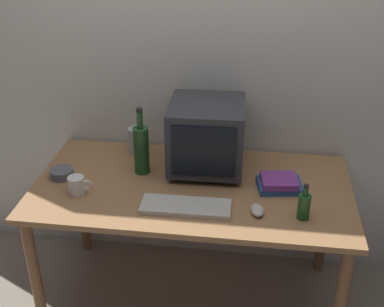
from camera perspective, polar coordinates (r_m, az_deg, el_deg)
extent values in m
plane|color=gray|center=(3.03, 0.00, -15.75)|extent=(6.00, 6.00, 0.00)
cube|color=silver|center=(2.79, 1.34, 10.35)|extent=(4.00, 0.08, 2.50)
cube|color=#9E7047|center=(2.58, 0.00, -3.83)|extent=(1.59, 0.83, 0.03)
cylinder|color=brown|center=(2.72, -17.11, -13.23)|extent=(0.06, 0.06, 0.72)
cylinder|color=brown|center=(3.23, -12.24, -5.19)|extent=(0.06, 0.06, 0.72)
cylinder|color=brown|center=(3.09, 14.69, -7.18)|extent=(0.06, 0.06, 0.72)
cube|color=#333338|center=(2.71, 1.60, -1.37)|extent=(0.29, 0.25, 0.03)
cube|color=#333338|center=(2.62, 1.65, 2.15)|extent=(0.39, 0.39, 0.34)
cube|color=black|center=(2.45, 1.29, 0.18)|extent=(0.31, 0.02, 0.27)
cube|color=beige|center=(2.38, -0.81, -5.96)|extent=(0.42, 0.16, 0.02)
ellipsoid|color=beige|center=(2.37, 7.32, -6.30)|extent=(0.08, 0.11, 0.04)
cylinder|color=#1E4C23|center=(2.63, -5.69, 0.35)|extent=(0.08, 0.08, 0.25)
cylinder|color=#1E4C23|center=(2.56, -5.87, 3.75)|extent=(0.03, 0.03, 0.09)
sphere|color=#262626|center=(2.54, -5.93, 4.87)|extent=(0.03, 0.03, 0.03)
cylinder|color=#1E4C23|center=(2.35, 12.42, -5.85)|extent=(0.06, 0.06, 0.12)
cylinder|color=#1E4C23|center=(2.31, 12.62, -4.18)|extent=(0.02, 0.02, 0.04)
sphere|color=#262626|center=(2.29, 12.69, -3.58)|extent=(0.02, 0.02, 0.02)
cube|color=#28569E|center=(2.57, 9.78, -3.52)|extent=(0.24, 0.19, 0.03)
cube|color=#843893|center=(2.55, 9.74, -3.04)|extent=(0.19, 0.17, 0.03)
cylinder|color=white|center=(2.54, -12.81, -3.49)|extent=(0.08, 0.08, 0.09)
torus|color=white|center=(2.52, -11.71, -3.50)|extent=(0.06, 0.01, 0.06)
cylinder|color=#595B66|center=(2.71, -14.36, -2.16)|extent=(0.12, 0.12, 0.04)
cylinder|color=#B7B2A8|center=(2.85, -6.23, 1.42)|extent=(0.09, 0.09, 0.15)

